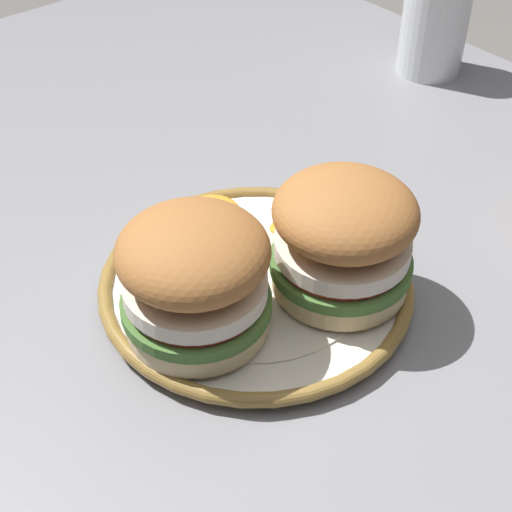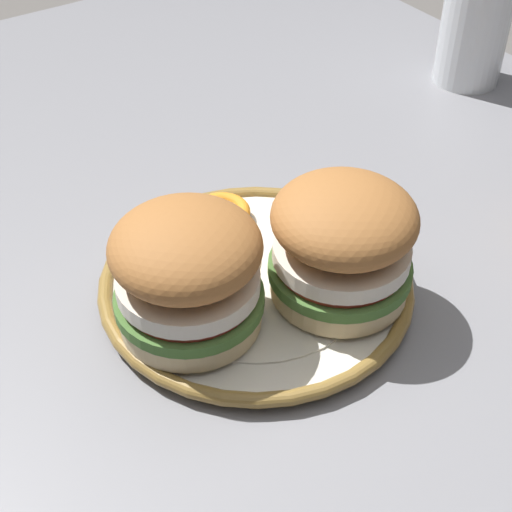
# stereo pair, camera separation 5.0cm
# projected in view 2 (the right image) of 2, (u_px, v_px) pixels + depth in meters

# --- Properties ---
(dining_table) EXTENTS (1.37, 0.95, 0.72)m
(dining_table) POSITION_uv_depth(u_px,v_px,m) (317.00, 361.00, 0.71)
(dining_table) COLOR gray
(dining_table) RESTS_ON ground
(dinner_plate) EXTENTS (0.26, 0.26, 0.02)m
(dinner_plate) POSITION_uv_depth(u_px,v_px,m) (256.00, 284.00, 0.64)
(dinner_plate) COLOR silver
(dinner_plate) RESTS_ON dining_table
(sandwich_half_left) EXTENTS (0.14, 0.14, 0.10)m
(sandwich_half_left) POSITION_uv_depth(u_px,v_px,m) (347.00, 240.00, 0.59)
(sandwich_half_left) COLOR beige
(sandwich_half_left) RESTS_ON dinner_plate
(sandwich_half_right) EXTENTS (0.15, 0.15, 0.10)m
(sandwich_half_right) POSITION_uv_depth(u_px,v_px,m) (187.00, 271.00, 0.57)
(sandwich_half_right) COLOR beige
(sandwich_half_right) RESTS_ON dinner_plate
(orange_peel_curled) EXTENTS (0.06, 0.06, 0.01)m
(orange_peel_curled) POSITION_uv_depth(u_px,v_px,m) (187.00, 249.00, 0.66)
(orange_peel_curled) COLOR orange
(orange_peel_curled) RESTS_ON dinner_plate
(orange_peel_strip_long) EXTENTS (0.03, 0.07, 0.01)m
(orange_peel_strip_long) POSITION_uv_depth(u_px,v_px,m) (308.00, 220.00, 0.69)
(orange_peel_strip_long) COLOR orange
(orange_peel_strip_long) RESTS_ON dinner_plate
(orange_peel_strip_short) EXTENTS (0.06, 0.05, 0.01)m
(orange_peel_strip_short) POSITION_uv_depth(u_px,v_px,m) (239.00, 250.00, 0.66)
(orange_peel_strip_short) COLOR orange
(orange_peel_strip_short) RESTS_ON dinner_plate
(orange_peel_small_curl) EXTENTS (0.07, 0.07, 0.01)m
(orange_peel_small_curl) POSITION_uv_depth(u_px,v_px,m) (221.00, 212.00, 0.70)
(orange_peel_small_curl) COLOR orange
(orange_peel_small_curl) RESTS_ON dinner_plate
(drinking_glass) EXTENTS (0.08, 0.08, 0.13)m
(drinking_glass) POSITION_uv_depth(u_px,v_px,m) (474.00, 33.00, 0.90)
(drinking_glass) COLOR white
(drinking_glass) RESTS_ON dining_table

